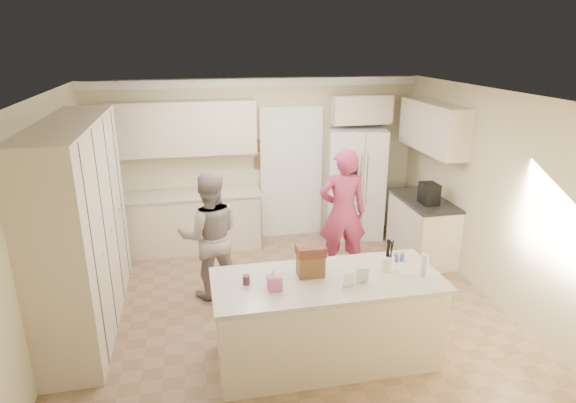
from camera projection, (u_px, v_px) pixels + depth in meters
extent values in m
cube|color=#8F6C55|center=(286.00, 306.00, 6.03)|extent=(5.20, 4.60, 0.02)
cube|color=white|center=(285.00, 93.00, 5.18)|extent=(5.20, 4.60, 0.02)
cube|color=beige|center=(257.00, 160.00, 7.75)|extent=(5.20, 0.02, 2.60)
cube|color=beige|center=(349.00, 313.00, 3.47)|extent=(5.20, 0.02, 2.60)
cube|color=beige|center=(45.00, 224.00, 5.11)|extent=(0.02, 4.60, 2.60)
cube|color=beige|center=(487.00, 194.00, 6.11)|extent=(0.02, 4.60, 2.60)
cube|color=white|center=(256.00, 83.00, 7.30)|extent=(5.20, 0.08, 0.12)
cube|color=beige|center=(82.00, 226.00, 5.39)|extent=(0.60, 2.60, 2.35)
cube|color=beige|center=(189.00, 222.00, 7.52)|extent=(2.20, 0.60, 0.88)
cube|color=beige|center=(187.00, 195.00, 7.36)|extent=(2.24, 0.63, 0.04)
cube|color=beige|center=(182.00, 128.00, 7.16)|extent=(2.20, 0.35, 0.80)
cube|color=black|center=(291.00, 174.00, 7.91)|extent=(0.90, 0.06, 2.10)
cube|color=white|center=(291.00, 175.00, 7.87)|extent=(1.02, 0.03, 2.22)
cube|color=brown|center=(259.00, 146.00, 7.63)|extent=(0.15, 0.02, 0.20)
cube|color=brown|center=(259.00, 162.00, 7.72)|extent=(0.15, 0.02, 0.20)
cube|color=white|center=(356.00, 183.00, 7.96)|extent=(1.03, 0.88, 1.80)
cube|color=gray|center=(363.00, 189.00, 7.64)|extent=(0.02, 0.02, 1.78)
cube|color=black|center=(351.00, 175.00, 7.50)|extent=(0.22, 0.03, 0.35)
cylinder|color=silver|center=(361.00, 180.00, 7.56)|extent=(0.02, 0.02, 0.85)
cylinder|color=silver|center=(367.00, 180.00, 7.58)|extent=(0.02, 0.02, 0.85)
cube|color=beige|center=(361.00, 109.00, 7.63)|extent=(0.95, 0.35, 0.45)
cube|color=beige|center=(422.00, 229.00, 7.25)|extent=(0.60, 1.20, 0.88)
cube|color=#2D2B28|center=(424.00, 200.00, 7.10)|extent=(0.63, 1.24, 0.04)
cube|color=beige|center=(433.00, 127.00, 6.97)|extent=(0.35, 1.50, 0.70)
cube|color=black|center=(429.00, 194.00, 6.85)|extent=(0.22, 0.28, 0.30)
cube|color=beige|center=(326.00, 321.00, 4.91)|extent=(2.20, 0.90, 0.88)
cube|color=beige|center=(328.00, 281.00, 4.76)|extent=(2.28, 0.96, 0.05)
cylinder|color=white|center=(388.00, 263.00, 4.89)|extent=(0.13, 0.13, 0.15)
cube|color=pink|center=(275.00, 282.00, 4.53)|extent=(0.13, 0.13, 0.14)
cone|color=white|center=(274.00, 272.00, 4.49)|extent=(0.08, 0.08, 0.08)
cube|color=brown|center=(311.00, 265.00, 4.78)|extent=(0.26, 0.18, 0.22)
cube|color=#592D1E|center=(311.00, 251.00, 4.72)|extent=(0.28, 0.20, 0.10)
cylinder|color=#59263F|center=(246.00, 280.00, 4.63)|extent=(0.07, 0.07, 0.09)
cube|color=white|center=(349.00, 279.00, 4.57)|extent=(0.12, 0.06, 0.16)
cube|color=silver|center=(362.00, 275.00, 4.64)|extent=(0.12, 0.05, 0.16)
cylinder|color=silver|center=(425.00, 265.00, 4.75)|extent=(0.07, 0.07, 0.24)
cylinder|color=#4258B1|center=(396.00, 258.00, 5.09)|extent=(0.05, 0.05, 0.09)
cylinder|color=#4258B1|center=(403.00, 257.00, 5.11)|extent=(0.05, 0.05, 0.09)
imported|color=gray|center=(210.00, 236.00, 6.02)|extent=(0.80, 0.63, 1.65)
imported|color=#AA3447|center=(343.00, 213.00, 6.58)|extent=(0.71, 0.51, 1.81)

